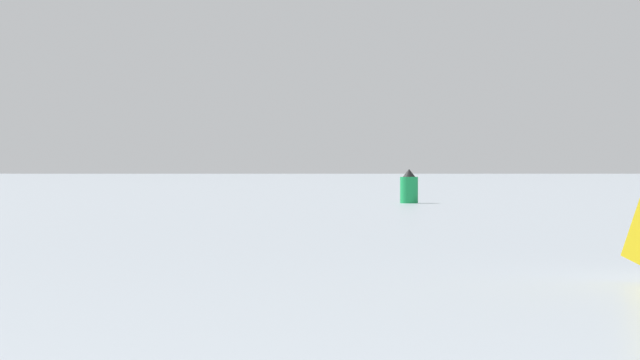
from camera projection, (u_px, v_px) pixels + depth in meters
distant_headland at (331, 160)px, 1214.28m from camera, size 631.87×347.46×27.10m
channel_buoy at (409, 188)px, 71.99m from camera, size 1.13×1.13×2.15m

